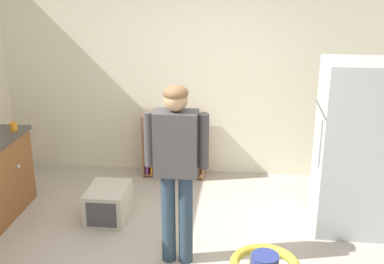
{
  "coord_description": "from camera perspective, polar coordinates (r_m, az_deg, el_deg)",
  "views": [
    {
      "loc": [
        0.55,
        -3.68,
        2.64
      ],
      "look_at": [
        0.06,
        0.65,
        1.13
      ],
      "focal_mm": 44.99,
      "sensor_mm": 36.0,
      "label": 1
    }
  ],
  "objects": [
    {
      "name": "back_wall",
      "position": [
        6.17,
        1.18,
        7.07
      ],
      "size": [
        5.2,
        0.06,
        2.7
      ],
      "primitive_type": "cube",
      "color": "#EBE3C6",
      "rests_on": "ground"
    },
    {
      "name": "refrigerator",
      "position": [
        5.15,
        18.55,
        -1.78
      ],
      "size": [
        0.73,
        0.68,
        1.78
      ],
      "color": "#B7BABF",
      "rests_on": "ground"
    },
    {
      "name": "bookshelf",
      "position": [
        6.32,
        -2.57,
        -1.87
      ],
      "size": [
        0.8,
        0.28,
        0.85
      ],
      "color": "brown",
      "rests_on": "ground"
    },
    {
      "name": "standing_person",
      "position": [
        4.23,
        -1.86,
        -3.31
      ],
      "size": [
        0.57,
        0.22,
        1.69
      ],
      "color": "#2B3F51",
      "rests_on": "ground"
    },
    {
      "name": "pet_carrier",
      "position": [
        5.39,
        -9.89,
        -8.31
      ],
      "size": [
        0.42,
        0.55,
        0.36
      ],
      "color": "beige",
      "rests_on": "ground"
    },
    {
      "name": "orange_cup",
      "position": [
        5.69,
        -20.4,
        0.61
      ],
      "size": [
        0.08,
        0.08,
        0.09
      ],
      "primitive_type": "cylinder",
      "color": "orange",
      "rests_on": "kitchen_counter"
    }
  ]
}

